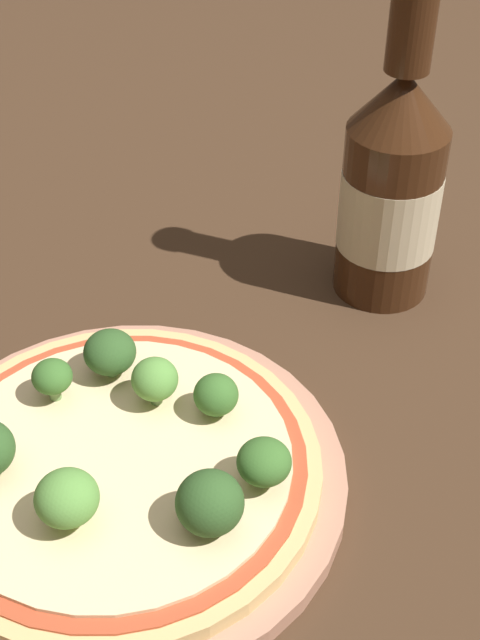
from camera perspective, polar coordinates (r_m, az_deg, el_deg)
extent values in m
plane|color=#3D2819|center=(0.53, -7.95, -8.32)|extent=(3.00, 3.00, 0.00)
cylinder|color=tan|center=(0.51, -7.57, -10.04)|extent=(0.25, 0.25, 0.01)
cylinder|color=tan|center=(0.50, -7.81, -9.39)|extent=(0.23, 0.23, 0.01)
cylinder|color=#B74728|center=(0.50, -7.87, -8.96)|extent=(0.21, 0.21, 0.00)
cylinder|color=beige|center=(0.50, -7.88, -8.87)|extent=(0.19, 0.19, 0.00)
cylinder|color=#6B8E51|center=(0.54, -8.21, -3.02)|extent=(0.01, 0.01, 0.01)
ellipsoid|color=#2D5123|center=(0.53, -8.33, -2.04)|extent=(0.03, 0.03, 0.03)
cylinder|color=#6B8E51|center=(0.47, -10.82, -12.14)|extent=(0.01, 0.01, 0.01)
ellipsoid|color=#568E3D|center=(0.46, -11.02, -11.12)|extent=(0.03, 0.03, 0.03)
cylinder|color=#6B8E51|center=(0.46, -1.91, -12.64)|extent=(0.01, 0.01, 0.01)
ellipsoid|color=#2D5123|center=(0.45, -1.95, -11.62)|extent=(0.03, 0.03, 0.03)
cylinder|color=#6B8E51|center=(0.51, -1.53, -5.65)|extent=(0.01, 0.01, 0.01)
ellipsoid|color=#386628|center=(0.50, -1.55, -4.80)|extent=(0.03, 0.03, 0.02)
cylinder|color=#6B8E51|center=(0.47, 1.38, -10.21)|extent=(0.01, 0.01, 0.01)
ellipsoid|color=#386628|center=(0.46, 1.40, -9.28)|extent=(0.03, 0.03, 0.02)
cylinder|color=#6B8E51|center=(0.52, -5.39, -4.78)|extent=(0.01, 0.01, 0.01)
ellipsoid|color=#568E3D|center=(0.51, -5.48, -3.78)|extent=(0.03, 0.03, 0.02)
cylinder|color=#6B8E51|center=(0.53, -12.02, -4.68)|extent=(0.01, 0.01, 0.01)
ellipsoid|color=#386628|center=(0.52, -12.18, -3.80)|extent=(0.02, 0.02, 0.02)
cylinder|color=#381E0F|center=(0.62, 9.48, 6.84)|extent=(0.07, 0.07, 0.13)
cylinder|color=#C6B793|center=(0.62, 9.50, 7.03)|extent=(0.07, 0.07, 0.06)
cone|color=#381E0F|center=(0.58, 10.37, 13.68)|extent=(0.07, 0.07, 0.04)
cylinder|color=#381E0F|center=(0.56, 10.99, 18.23)|extent=(0.03, 0.03, 0.06)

